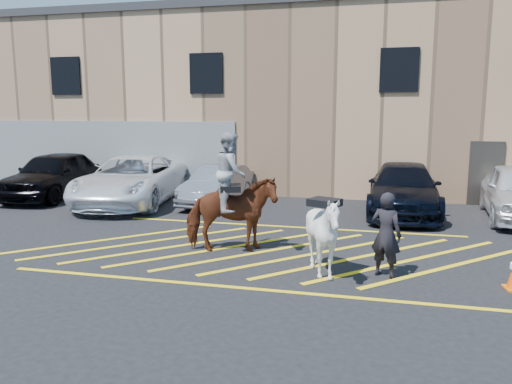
% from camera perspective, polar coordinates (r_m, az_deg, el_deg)
% --- Properties ---
extents(ground, '(90.00, 90.00, 0.00)m').
position_cam_1_polar(ground, '(11.97, 1.69, -6.38)').
color(ground, black).
rests_on(ground, ground).
extents(car_black_suv, '(2.46, 5.21, 1.72)m').
position_cam_1_polar(car_black_suv, '(20.09, -22.10, 1.87)').
color(car_black_suv, black).
rests_on(car_black_suv, ground).
extents(car_white_pickup, '(3.47, 6.27, 1.66)m').
position_cam_1_polar(car_white_pickup, '(17.89, -13.96, 1.34)').
color(car_white_pickup, white).
rests_on(car_white_pickup, ground).
extents(car_silver_sedan, '(1.68, 4.11, 1.32)m').
position_cam_1_polar(car_silver_sedan, '(17.36, -4.41, 0.78)').
color(car_silver_sedan, gray).
rests_on(car_silver_sedan, ground).
extents(car_blue_suv, '(2.27, 5.35, 1.54)m').
position_cam_1_polar(car_blue_suv, '(16.47, 16.51, 0.34)').
color(car_blue_suv, black).
rests_on(car_blue_suv, ground).
extents(handler, '(0.73, 0.62, 1.69)m').
position_cam_1_polar(handler, '(10.09, 14.65, -4.74)').
color(handler, black).
rests_on(handler, ground).
extents(warehouse, '(32.42, 10.20, 7.30)m').
position_cam_1_polar(warehouse, '(23.39, 7.97, 10.28)').
color(warehouse, tan).
rests_on(warehouse, ground).
extents(hatching_zone, '(12.60, 5.12, 0.01)m').
position_cam_1_polar(hatching_zone, '(11.69, 1.38, -6.74)').
color(hatching_zone, yellow).
rests_on(hatching_zone, ground).
extents(mounted_bay, '(2.27, 1.49, 2.76)m').
position_cam_1_polar(mounted_bay, '(11.41, -2.89, -1.42)').
color(mounted_bay, maroon).
rests_on(mounted_bay, ground).
extents(saddled_white, '(1.82, 1.91, 1.66)m').
position_cam_1_polar(saddled_white, '(9.86, 7.76, -4.86)').
color(saddled_white, white).
rests_on(saddled_white, ground).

